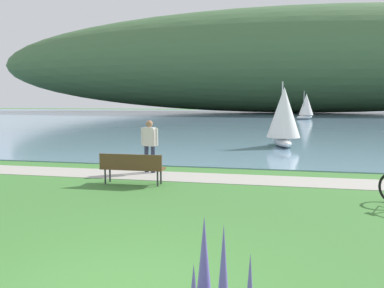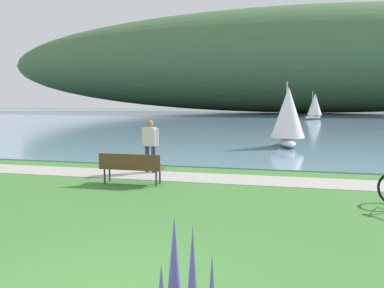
{
  "view_description": "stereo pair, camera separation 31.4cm",
  "coord_description": "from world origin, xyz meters",
  "px_view_note": "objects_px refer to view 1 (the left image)",
  "views": [
    {
      "loc": [
        1.79,
        -4.04,
        2.36
      ],
      "look_at": [
        -0.71,
        7.84,
        1.0
      ],
      "focal_mm": 36.84,
      "sensor_mm": 36.0,
      "label": 1
    },
    {
      "loc": [
        2.1,
        -3.97,
        2.36
      ],
      "look_at": [
        -0.71,
        7.84,
        1.0
      ],
      "focal_mm": 36.84,
      "sensor_mm": 36.0,
      "label": 2
    }
  ],
  "objects_px": {
    "park_bench_near_camera": "(132,166)",
    "person_at_shoreline": "(150,143)",
    "sailboat_toward_hillside": "(284,116)",
    "sailboat_mid_bay": "(306,106)"
  },
  "relations": [
    {
      "from": "sailboat_toward_hillside",
      "to": "park_bench_near_camera",
      "type": "bearing_deg",
      "value": -113.82
    },
    {
      "from": "park_bench_near_camera",
      "to": "person_at_shoreline",
      "type": "xyz_separation_m",
      "value": [
        -0.08,
        1.84,
        0.46
      ]
    },
    {
      "from": "person_at_shoreline",
      "to": "sailboat_toward_hillside",
      "type": "distance_m",
      "value": 9.05
    },
    {
      "from": "park_bench_near_camera",
      "to": "sailboat_toward_hillside",
      "type": "height_order",
      "value": "sailboat_toward_hillside"
    },
    {
      "from": "park_bench_near_camera",
      "to": "sailboat_toward_hillside",
      "type": "relative_size",
      "value": 0.56
    },
    {
      "from": "person_at_shoreline",
      "to": "sailboat_toward_hillside",
      "type": "height_order",
      "value": "sailboat_toward_hillside"
    },
    {
      "from": "park_bench_near_camera",
      "to": "sailboat_toward_hillside",
      "type": "xyz_separation_m",
      "value": [
        4.3,
        9.74,
        1.05
      ]
    },
    {
      "from": "park_bench_near_camera",
      "to": "sailboat_toward_hillside",
      "type": "distance_m",
      "value": 10.7
    },
    {
      "from": "park_bench_near_camera",
      "to": "person_at_shoreline",
      "type": "bearing_deg",
      "value": 92.4
    },
    {
      "from": "sailboat_mid_bay",
      "to": "sailboat_toward_hillside",
      "type": "relative_size",
      "value": 1.05
    }
  ]
}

